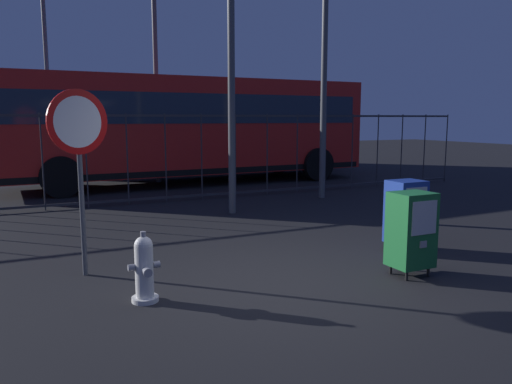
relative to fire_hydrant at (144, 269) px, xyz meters
name	(u,v)px	position (x,y,z in m)	size (l,w,h in m)	color
ground_plane	(277,285)	(1.49, -0.14, -0.35)	(60.00, 60.00, 0.00)	black
fire_hydrant	(144,269)	(0.00, 0.00, 0.00)	(0.33, 0.32, 0.75)	silver
newspaper_box_primary	(411,230)	(3.10, -0.51, 0.22)	(0.48, 0.42, 1.02)	black
newspaper_box_secondary	(406,212)	(3.84, 0.40, 0.22)	(0.48, 0.42, 1.02)	black
stop_sign	(79,143)	(-0.45, 1.19, 1.25)	(0.71, 0.31, 2.23)	#4C4F54
fence_barrier	(147,158)	(1.49, 6.07, 0.67)	(18.03, 0.04, 2.00)	#2D2D33
bus_near	(189,125)	(3.44, 9.07, 1.36)	(10.56, 2.99, 3.00)	red
bus_far	(202,123)	(5.14, 12.71, 1.36)	(10.67, 3.46, 3.00)	#19519E
street_light_near_left	(46,57)	(-0.05, 13.23, 3.54)	(0.32, 0.32, 6.68)	#4C4F54
street_light_near_right	(155,54)	(2.68, 9.68, 3.37)	(0.32, 0.32, 6.34)	#4C4F54
street_light_far_left	(325,19)	(5.44, 5.04, 3.79)	(0.32, 0.32, 7.16)	#4C4F54
street_light_far_right	(231,20)	(2.74, 4.16, 3.41)	(0.32, 0.32, 6.42)	#4C4F54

